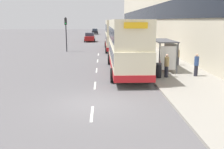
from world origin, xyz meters
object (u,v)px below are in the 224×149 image
(pedestrian_1, at_px, (178,56))
(litter_bin, at_px, (158,70))
(bus_shelter, at_px, (166,49))
(pedestrian_at_shelter, at_px, (167,65))
(pedestrian_2, at_px, (196,65))
(car_0, at_px, (90,37))
(traffic_light_far_kerb, at_px, (66,29))
(double_decker_bus_ahead, at_px, (115,34))
(double_decker_bus_near, at_px, (126,45))
(car_1, at_px, (95,31))

(pedestrian_1, height_order, litter_bin, pedestrian_1)
(bus_shelter, height_order, pedestrian_at_shelter, bus_shelter)
(pedestrian_1, distance_m, pedestrian_2, 4.69)
(car_0, distance_m, traffic_light_far_kerb, 16.66)
(pedestrian_2, bearing_deg, pedestrian_at_shelter, -172.76)
(double_decker_bus_ahead, bearing_deg, traffic_light_far_kerb, -167.40)
(traffic_light_far_kerb, bearing_deg, pedestrian_2, -54.30)
(bus_shelter, height_order, traffic_light_far_kerb, traffic_light_far_kerb)
(pedestrian_1, xyz_separation_m, litter_bin, (-2.96, -5.04, -0.29))
(bus_shelter, distance_m, pedestrian_at_shelter, 2.94)
(litter_bin, height_order, traffic_light_far_kerb, traffic_light_far_kerb)
(pedestrian_2, distance_m, traffic_light_far_kerb, 20.51)
(pedestrian_at_shelter, height_order, pedestrian_2, pedestrian_at_shelter)
(car_0, distance_m, litter_bin, 33.89)
(bus_shelter, bearing_deg, pedestrian_at_shelter, -101.97)
(pedestrian_at_shelter, relative_size, pedestrian_1, 1.07)
(double_decker_bus_near, height_order, litter_bin, double_decker_bus_near)
(double_decker_bus_ahead, distance_m, litter_bin, 18.62)
(double_decker_bus_ahead, bearing_deg, car_0, 106.31)
(double_decker_bus_near, xyz_separation_m, pedestrian_at_shelter, (2.71, -2.62, -1.27))
(double_decker_bus_ahead, bearing_deg, bus_shelter, -77.59)
(pedestrian_at_shelter, bearing_deg, car_1, 96.44)
(pedestrian_1, bearing_deg, car_1, 99.33)
(car_1, relative_size, pedestrian_2, 2.44)
(car_0, height_order, pedestrian_at_shelter, pedestrian_at_shelter)
(double_decker_bus_near, distance_m, double_decker_bus_ahead, 15.75)
(pedestrian_1, xyz_separation_m, pedestrian_2, (-0.01, -4.69, 0.04))
(double_decker_bus_near, xyz_separation_m, litter_bin, (2.08, -2.67, -1.62))
(bus_shelter, height_order, car_0, bus_shelter)
(double_decker_bus_near, distance_m, traffic_light_far_kerb, 15.84)
(litter_bin, bearing_deg, double_decker_bus_ahead, 96.86)
(bus_shelter, xyz_separation_m, double_decker_bus_near, (-3.30, -0.13, 0.41))
(double_decker_bus_ahead, relative_size, pedestrian_1, 7.13)
(pedestrian_2, bearing_deg, car_0, 106.12)
(pedestrian_2, height_order, traffic_light_far_kerb, traffic_light_far_kerb)
(car_1, relative_size, pedestrian_1, 2.57)
(bus_shelter, xyz_separation_m, pedestrian_2, (1.73, -2.46, -0.87))
(traffic_light_far_kerb, bearing_deg, car_1, 86.52)
(pedestrian_1, bearing_deg, double_decker_bus_ahead, 111.15)
(double_decker_bus_ahead, relative_size, traffic_light_far_kerb, 2.47)
(bus_shelter, xyz_separation_m, double_decker_bus_ahead, (-3.44, 15.62, 0.41))
(double_decker_bus_near, xyz_separation_m, car_1, (-4.18, 58.49, -1.44))
(car_0, xyz_separation_m, litter_bin, (6.55, -33.25, -0.21))
(pedestrian_1, height_order, pedestrian_2, pedestrian_2)
(double_decker_bus_near, bearing_deg, pedestrian_2, -24.78)
(pedestrian_at_shelter, bearing_deg, bus_shelter, 78.03)
(pedestrian_at_shelter, bearing_deg, double_decker_bus_near, 136.06)
(bus_shelter, relative_size, pedestrian_1, 2.61)
(double_decker_bus_near, bearing_deg, litter_bin, -52.13)
(litter_bin, bearing_deg, bus_shelter, 66.44)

